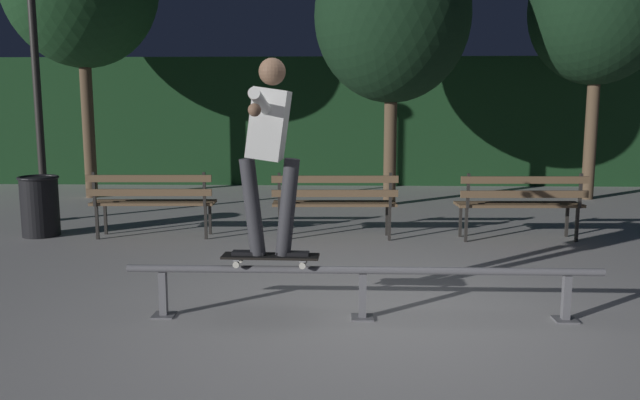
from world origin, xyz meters
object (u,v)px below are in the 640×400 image
(lamp_post_left, at_px, (35,53))
(park_bench_leftmost, at_px, (152,198))
(park_bench_left_center, at_px, (335,198))
(grind_rail, at_px, (363,279))
(skateboard, at_px, (271,257))
(trash_can, at_px, (40,205))
(park_bench_right_center, at_px, (521,199))
(tree_far_right, at_px, (599,10))
(skateboarder, at_px, (270,140))
(tree_behind_benches, at_px, (392,17))

(lamp_post_left, bearing_deg, park_bench_leftmost, -30.02)
(park_bench_left_center, bearing_deg, grind_rail, -85.12)
(skateboard, relative_size, trash_can, 0.98)
(grind_rail, bearing_deg, lamp_post_left, 137.78)
(park_bench_right_center, xyz_separation_m, tree_far_right, (2.31, 3.76, 2.89))
(skateboard, relative_size, tree_far_right, 0.16)
(skateboard, height_order, trash_can, trash_can)
(skateboard, bearing_deg, park_bench_left_center, 80.97)
(grind_rail, relative_size, park_bench_left_center, 2.37)
(tree_far_right, relative_size, trash_can, 5.99)
(park_bench_left_center, bearing_deg, skateboard, -99.03)
(skateboard, xyz_separation_m, park_bench_right_center, (2.86, 3.04, 0.03))
(lamp_post_left, bearing_deg, grind_rail, -42.22)
(grind_rail, distance_m, skateboarder, 1.33)
(skateboard, distance_m, park_bench_leftmost, 3.58)
(park_bench_right_center, relative_size, lamp_post_left, 0.41)
(skateboard, bearing_deg, lamp_post_left, 132.76)
(park_bench_right_center, bearing_deg, grind_rail, -124.77)
(park_bench_right_center, relative_size, tree_far_right, 0.34)
(tree_far_right, bearing_deg, park_bench_leftmost, -151.94)
(skateboard, bearing_deg, skateboarder, -1.72)
(park_bench_leftmost, bearing_deg, lamp_post_left, 149.98)
(grind_rail, xyz_separation_m, skateboard, (-0.74, -0.00, 0.17))
(skateboarder, height_order, tree_far_right, tree_far_right)
(park_bench_leftmost, distance_m, park_bench_left_center, 2.37)
(park_bench_left_center, bearing_deg, park_bench_right_center, 0.00)
(trash_can, bearing_deg, skateboarder, -42.46)
(park_bench_leftmost, bearing_deg, grind_rail, -49.14)
(park_bench_left_center, height_order, lamp_post_left, lamp_post_left)
(tree_far_right, relative_size, tree_behind_benches, 1.03)
(tree_far_right, height_order, trash_can, tree_far_right)
(tree_behind_benches, distance_m, lamp_post_left, 5.65)
(skateboarder, bearing_deg, lamp_post_left, 132.78)
(grind_rail, bearing_deg, tree_far_right, 56.96)
(park_bench_left_center, height_order, tree_behind_benches, tree_behind_benches)
(skateboard, height_order, park_bench_left_center, park_bench_left_center)
(park_bench_left_center, bearing_deg, skateboarder, -98.97)
(skateboard, height_order, park_bench_right_center, park_bench_right_center)
(park_bench_right_center, height_order, tree_far_right, tree_far_right)
(skateboarder, distance_m, tree_behind_benches, 6.42)
(skateboarder, distance_m, lamp_post_left, 5.81)
(grind_rail, distance_m, tree_behind_benches, 6.70)
(park_bench_right_center, height_order, trash_can, park_bench_right_center)
(skateboarder, distance_m, park_bench_left_center, 3.21)
(park_bench_leftmost, distance_m, park_bench_right_center, 4.75)
(trash_can, bearing_deg, park_bench_leftmost, -3.57)
(grind_rail, relative_size, skateboarder, 2.46)
(skateboard, xyz_separation_m, tree_far_right, (5.17, 6.81, 2.93))
(park_bench_left_center, xyz_separation_m, park_bench_right_center, (2.37, 0.00, 0.00))
(park_bench_left_center, relative_size, park_bench_right_center, 1.00)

